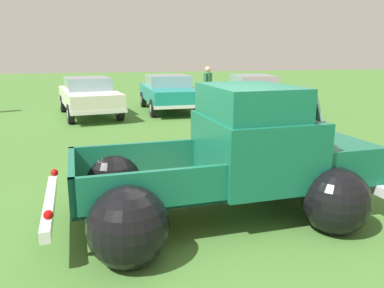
# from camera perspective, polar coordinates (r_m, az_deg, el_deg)

# --- Properties ---
(ground_plane) EXTENTS (80.00, 80.00, 0.00)m
(ground_plane) POSITION_cam_1_polar(r_m,az_deg,el_deg) (5.85, 2.97, -10.58)
(ground_plane) COLOR #477A33
(vintage_pickup_truck) EXTENTS (4.73, 3.00, 1.96)m
(vintage_pickup_truck) POSITION_cam_1_polar(r_m,az_deg,el_deg) (5.72, 6.73, -3.13)
(vintage_pickup_truck) COLOR black
(vintage_pickup_truck) RESTS_ON ground
(show_car_0) EXTENTS (2.57, 4.70, 1.43)m
(show_car_0) POSITION_cam_1_polar(r_m,az_deg,el_deg) (15.05, -15.00, 7.00)
(show_car_0) COLOR black
(show_car_0) RESTS_ON ground
(show_car_1) EXTENTS (2.01, 4.39, 1.43)m
(show_car_1) POSITION_cam_1_polar(r_m,az_deg,el_deg) (15.85, -3.47, 7.75)
(show_car_1) COLOR black
(show_car_1) RESTS_ON ground
(show_car_2) EXTENTS (2.14, 4.65, 1.43)m
(show_car_2) POSITION_cam_1_polar(r_m,az_deg,el_deg) (16.07, 9.16, 7.67)
(show_car_2) COLOR black
(show_car_2) RESTS_ON ground
(spectator_1) EXTENTS (0.48, 0.48, 1.78)m
(spectator_1) POSITION_cam_1_polar(r_m,az_deg,el_deg) (15.76, 2.33, 8.60)
(spectator_1) COLOR gray
(spectator_1) RESTS_ON ground
(lane_cone_0) EXTENTS (0.36, 0.36, 0.63)m
(lane_cone_0) POSITION_cam_1_polar(r_m,az_deg,el_deg) (7.79, 8.92, -2.09)
(lane_cone_0) COLOR black
(lane_cone_0) RESTS_ON ground
(lane_cone_1) EXTENTS (0.36, 0.36, 0.63)m
(lane_cone_1) POSITION_cam_1_polar(r_m,az_deg,el_deg) (7.42, -5.46, -2.77)
(lane_cone_1) COLOR black
(lane_cone_1) RESTS_ON ground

